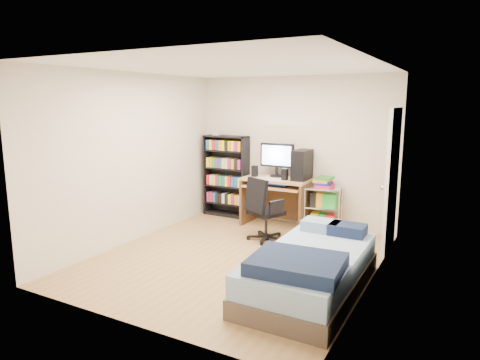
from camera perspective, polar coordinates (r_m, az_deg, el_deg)
The scene contains 7 objects.
room at distance 5.54m, azimuth -0.50°, elevation 1.83°, with size 3.58×4.08×2.58m.
media_shelf at distance 7.80m, azimuth -1.87°, elevation 0.67°, with size 0.83×0.28×1.54m.
computer_desk at distance 7.16m, azimuth 5.90°, elevation -0.33°, with size 1.10×0.64×1.39m.
office_chair at distance 6.49m, azimuth 3.22°, elevation -5.42°, with size 0.76×0.76×0.97m.
wire_cart at distance 6.96m, azimuth 11.06°, elevation -2.13°, with size 0.61×0.48×0.90m.
bed at distance 4.86m, azimuth 9.37°, elevation -11.69°, with size 1.03×2.06×0.59m.
door at distance 6.30m, azimuth 19.58°, elevation -0.04°, with size 0.12×0.80×2.00m.
Camera 1 is at (2.66, -4.79, 2.08)m, focal length 32.00 mm.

